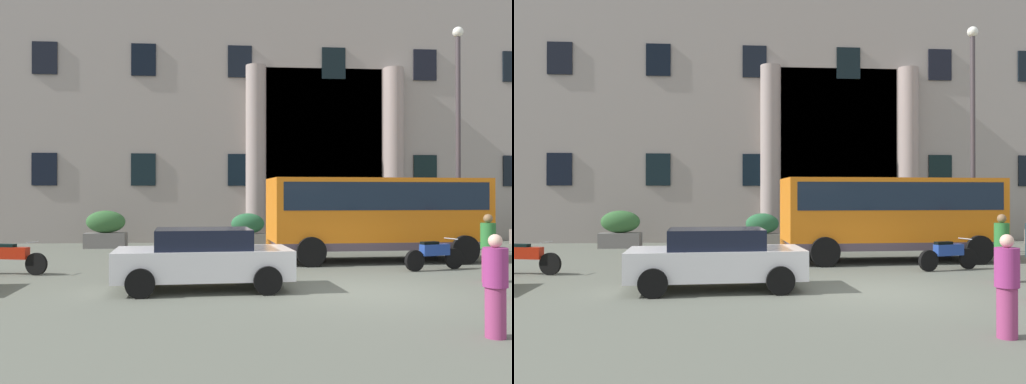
% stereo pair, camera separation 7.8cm
% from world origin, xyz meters
% --- Properties ---
extents(ground_plane, '(80.00, 64.00, 0.12)m').
position_xyz_m(ground_plane, '(0.00, 0.00, -0.06)').
color(ground_plane, '#585B50').
extents(office_building_facade, '(38.13, 9.72, 15.06)m').
position_xyz_m(office_building_facade, '(0.01, 17.48, 7.52)').
color(office_building_facade, gray).
rests_on(office_building_facade, ground_plane).
extents(orange_minibus, '(7.03, 2.79, 2.68)m').
position_xyz_m(orange_minibus, '(1.93, 5.50, 1.61)').
color(orange_minibus, orange).
rests_on(orange_minibus, ground_plane).
extents(bus_stop_sign, '(0.44, 0.08, 2.38)m').
position_xyz_m(bus_stop_sign, '(6.65, 7.35, 1.48)').
color(bus_stop_sign, olive).
rests_on(bus_stop_sign, ground_plane).
extents(hedge_planter_entrance_left, '(1.65, 0.75, 1.52)m').
position_xyz_m(hedge_planter_entrance_left, '(-7.76, 10.72, 0.73)').
color(hedge_planter_entrance_left, slate).
rests_on(hedge_planter_entrance_left, ground_plane).
extents(hedge_planter_far_west, '(1.57, 0.89, 1.21)m').
position_xyz_m(hedge_planter_far_west, '(3.66, 10.27, 0.58)').
color(hedge_planter_far_west, slate).
rests_on(hedge_planter_far_west, ground_plane).
extents(hedge_planter_east, '(1.43, 0.77, 1.40)m').
position_xyz_m(hedge_planter_east, '(-1.96, 10.55, 0.68)').
color(hedge_planter_east, gray).
rests_on(hedge_planter_east, ground_plane).
extents(white_taxi_kerbside, '(4.03, 2.16, 1.38)m').
position_xyz_m(white_taxi_kerbside, '(-3.56, 0.62, 0.71)').
color(white_taxi_kerbside, white).
rests_on(white_taxi_kerbside, ground_plane).
extents(motorcycle_far_end, '(1.99, 0.71, 0.89)m').
position_xyz_m(motorcycle_far_end, '(-8.78, 3.32, 0.46)').
color(motorcycle_far_end, black).
rests_on(motorcycle_far_end, ground_plane).
extents(motorcycle_near_kerb, '(2.04, 0.55, 0.89)m').
position_xyz_m(motorcycle_near_kerb, '(-3.25, 3.41, 0.46)').
color(motorcycle_near_kerb, black).
rests_on(motorcycle_near_kerb, ground_plane).
extents(scooter_by_planter, '(1.94, 0.79, 0.89)m').
position_xyz_m(scooter_by_planter, '(2.92, 3.31, 0.46)').
color(scooter_by_planter, black).
rests_on(scooter_by_planter, ground_plane).
extents(pedestrian_woman_dark_dress, '(0.36, 0.36, 1.67)m').
position_xyz_m(pedestrian_woman_dark_dress, '(3.39, 1.13, 0.84)').
color(pedestrian_woman_dark_dress, '#A33468').
rests_on(pedestrian_woman_dark_dress, ground_plane).
extents(pedestrian_man_crossing, '(0.36, 0.36, 1.55)m').
position_xyz_m(pedestrian_man_crossing, '(0.88, -3.86, 0.77)').
color(pedestrian_man_crossing, '#913464').
rests_on(pedestrian_man_crossing, ground_plane).
extents(lamppost_plaza_centre, '(0.40, 0.40, 8.48)m').
position_xyz_m(lamppost_plaza_centre, '(5.80, 7.92, 4.88)').
color(lamppost_plaza_centre, '#3D3538').
rests_on(lamppost_plaza_centre, ground_plane).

